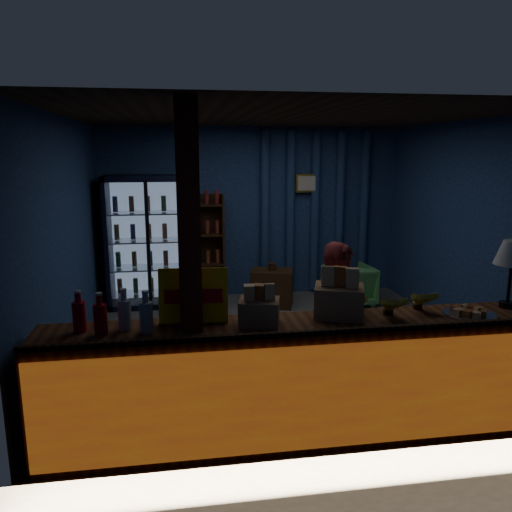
{
  "coord_description": "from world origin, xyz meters",
  "views": [
    {
      "loc": [
        -1.12,
        -5.41,
        2.23
      ],
      "look_at": [
        -0.3,
        -0.2,
        1.12
      ],
      "focal_mm": 35.0,
      "sensor_mm": 36.0,
      "label": 1
    }
  ],
  "objects": [
    {
      "name": "counter",
      "position": [
        0.0,
        -1.91,
        0.48
      ],
      "size": [
        4.4,
        0.57,
        0.99
      ],
      "color": "brown",
      "rests_on": "ground"
    },
    {
      "name": "room_walls",
      "position": [
        0.0,
        0.0,
        1.57
      ],
      "size": [
        4.6,
        4.6,
        4.6
      ],
      "color": "navy",
      "rests_on": "ground"
    },
    {
      "name": "banana_bunches",
      "position": [
        0.52,
        -1.79,
        1.04
      ],
      "size": [
        0.87,
        0.32,
        0.19
      ],
      "color": "gold",
      "rests_on": "counter"
    },
    {
      "name": "yellow_sign",
      "position": [
        -1.03,
        -1.75,
        1.16
      ],
      "size": [
        0.53,
        0.15,
        0.42
      ],
      "color": "yellow",
      "rests_on": "counter"
    },
    {
      "name": "support_post",
      "position": [
        -1.05,
        -1.9,
        1.3
      ],
      "size": [
        0.16,
        0.16,
        2.6
      ],
      "primitive_type": "cube",
      "color": "maroon",
      "rests_on": "ground"
    },
    {
      "name": "soda_bottles",
      "position": [
        -1.61,
        -1.88,
        1.07
      ],
      "size": [
        0.57,
        0.18,
        0.31
      ],
      "color": "#B50C18",
      "rests_on": "counter"
    },
    {
      "name": "beverage_cooler",
      "position": [
        -1.55,
        1.92,
        0.93
      ],
      "size": [
        1.2,
        0.62,
        1.9
      ],
      "color": "black",
      "rests_on": "ground"
    },
    {
      "name": "side_table",
      "position": [
        0.2,
        1.52,
        0.27
      ],
      "size": [
        0.69,
        0.58,
        0.65
      ],
      "color": "#3D2513",
      "rests_on": "ground"
    },
    {
      "name": "snack_box_centre",
      "position": [
        -0.54,
        -1.88,
        1.06
      ],
      "size": [
        0.35,
        0.31,
        0.31
      ],
      "color": "#A67650",
      "rests_on": "counter"
    },
    {
      "name": "green_chair",
      "position": [
        1.34,
        1.39,
        0.3
      ],
      "size": [
        0.69,
        0.71,
        0.59
      ],
      "primitive_type": "imported",
      "rotation": [
        0.0,
        0.0,
        3.23
      ],
      "color": "#5FBF62",
      "rests_on": "ground"
    },
    {
      "name": "ground",
      "position": [
        0.0,
        0.0,
        0.0
      ],
      "size": [
        4.6,
        4.6,
        0.0
      ],
      "primitive_type": "plane",
      "color": "#515154",
      "rests_on": "ground"
    },
    {
      "name": "shopkeeper",
      "position": [
        0.24,
        -1.42,
        0.74
      ],
      "size": [
        0.62,
        0.5,
        1.47
      ],
      "primitive_type": "imported",
      "rotation": [
        0.0,
        0.0,
        0.32
      ],
      "color": "maroon",
      "rests_on": "ground"
    },
    {
      "name": "pastry_tray",
      "position": [
        1.14,
        -1.95,
        0.97
      ],
      "size": [
        0.41,
        0.41,
        0.07
      ],
      "color": "silver",
      "rests_on": "counter"
    },
    {
      "name": "snack_box_left",
      "position": [
        0.11,
        -1.78,
        1.09
      ],
      "size": [
        0.46,
        0.41,
        0.4
      ],
      "color": "#A67650",
      "rests_on": "counter"
    },
    {
      "name": "curtain_folds",
      "position": [
        1.0,
        2.14,
        1.3
      ],
      "size": [
        1.74,
        0.14,
        2.5
      ],
      "color": "navy",
      "rests_on": "room_walls"
    },
    {
      "name": "bottle_shelf",
      "position": [
        -0.7,
        2.06,
        0.79
      ],
      "size": [
        0.5,
        0.28,
        1.6
      ],
      "color": "#3D2513",
      "rests_on": "ground"
    },
    {
      "name": "framed_picture",
      "position": [
        0.85,
        2.1,
        1.75
      ],
      "size": [
        0.36,
        0.04,
        0.28
      ],
      "color": "gold",
      "rests_on": "room_walls"
    }
  ]
}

